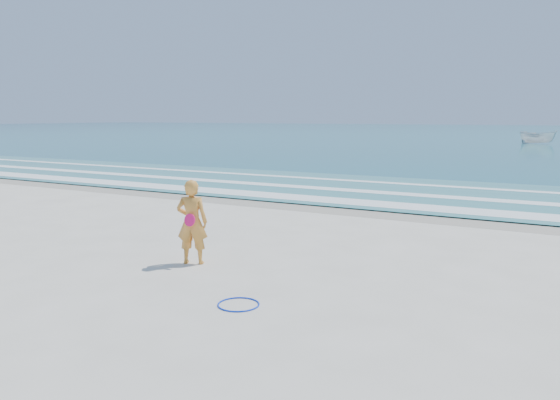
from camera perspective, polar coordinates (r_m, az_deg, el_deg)
The scene contains 10 objects.
ground at distance 11.16m, azimuth -10.21°, elevation -7.83°, with size 400.00×400.00×0.00m, color silver.
wet_sand at distance 18.82m, azimuth 7.28°, elevation -0.96°, with size 400.00×2.40×0.00m, color #B2A893.
ocean at distance 113.51m, azimuth 25.59°, elevation 6.33°, with size 400.00×190.00×0.04m, color #19727F.
shallow at distance 23.49m, azimuth 11.79°, elevation 0.96°, with size 400.00×10.00×0.01m, color #59B7AD.
foam_near at distance 20.01m, azimuth 8.66°, elevation -0.27°, with size 400.00×1.40×0.01m, color white.
foam_mid at distance 22.73m, azimuth 11.20°, elevation 0.74°, with size 400.00×0.90×0.01m, color white.
foam_far at distance 25.87m, azimuth 13.43°, elevation 1.63°, with size 400.00×0.60×0.01m, color white.
hoop at distance 9.40m, azimuth -4.36°, elevation -10.82°, with size 0.71×0.71×0.03m, color #0B34D6.
boat at distance 68.73m, azimuth 25.34°, elevation 5.96°, with size 1.48×3.94×1.52m, color silver.
woman at distance 11.84m, azimuth -9.17°, elevation -2.27°, with size 0.79×0.67×1.83m.
Camera 1 is at (6.79, -8.27, 3.16)m, focal length 35.00 mm.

